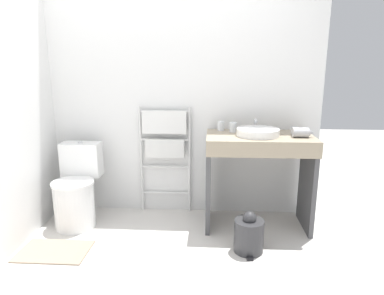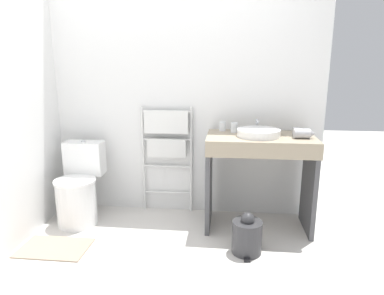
{
  "view_description": "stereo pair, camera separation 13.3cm",
  "coord_description": "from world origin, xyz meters",
  "px_view_note": "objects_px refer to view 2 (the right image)",
  "views": [
    {
      "loc": [
        0.33,
        -1.96,
        1.49
      ],
      "look_at": [
        0.16,
        0.93,
        0.77
      ],
      "focal_mm": 32.0,
      "sensor_mm": 36.0,
      "label": 1
    },
    {
      "loc": [
        0.47,
        -1.95,
        1.49
      ],
      "look_at": [
        0.16,
        0.93,
        0.77
      ],
      "focal_mm": 32.0,
      "sensor_mm": 36.0,
      "label": 2
    }
  ],
  "objects_px": {
    "cup_near_edge": "(234,128)",
    "trash_bin": "(247,236)",
    "cup_near_wall": "(222,126)",
    "towel_radiator": "(167,139)",
    "hair_dryer": "(303,133)",
    "toilet": "(79,190)",
    "sink_basin": "(259,133)"
  },
  "relations": [
    {
      "from": "toilet",
      "to": "hair_dryer",
      "type": "bearing_deg",
      "value": 0.02
    },
    {
      "from": "sink_basin",
      "to": "hair_dryer",
      "type": "xyz_separation_m",
      "value": [
        0.36,
        -0.03,
        0.01
      ]
    },
    {
      "from": "toilet",
      "to": "cup_near_edge",
      "type": "xyz_separation_m",
      "value": [
        1.45,
        0.19,
        0.6
      ]
    },
    {
      "from": "towel_radiator",
      "to": "cup_near_wall",
      "type": "bearing_deg",
      "value": -6.82
    },
    {
      "from": "hair_dryer",
      "to": "cup_near_edge",
      "type": "bearing_deg",
      "value": 161.87
    },
    {
      "from": "toilet",
      "to": "cup_near_edge",
      "type": "relative_size",
      "value": 8.5
    },
    {
      "from": "cup_near_edge",
      "to": "trash_bin",
      "type": "height_order",
      "value": "cup_near_edge"
    },
    {
      "from": "sink_basin",
      "to": "towel_radiator",
      "type": "bearing_deg",
      "value": 161.69
    },
    {
      "from": "sink_basin",
      "to": "trash_bin",
      "type": "bearing_deg",
      "value": -101.9
    },
    {
      "from": "hair_dryer",
      "to": "towel_radiator",
      "type": "bearing_deg",
      "value": 165.59
    },
    {
      "from": "hair_dryer",
      "to": "toilet",
      "type": "bearing_deg",
      "value": -179.98
    },
    {
      "from": "toilet",
      "to": "towel_radiator",
      "type": "bearing_deg",
      "value": 21.66
    },
    {
      "from": "cup_near_edge",
      "to": "trash_bin",
      "type": "bearing_deg",
      "value": -78.92
    },
    {
      "from": "toilet",
      "to": "cup_near_wall",
      "type": "bearing_deg",
      "value": 10.58
    },
    {
      "from": "trash_bin",
      "to": "toilet",
      "type": "bearing_deg",
      "value": 165.44
    },
    {
      "from": "toilet",
      "to": "cup_near_edge",
      "type": "bearing_deg",
      "value": 7.39
    },
    {
      "from": "cup_near_wall",
      "to": "cup_near_edge",
      "type": "relative_size",
      "value": 0.96
    },
    {
      "from": "sink_basin",
      "to": "hair_dryer",
      "type": "bearing_deg",
      "value": -4.63
    },
    {
      "from": "cup_near_wall",
      "to": "toilet",
      "type": "bearing_deg",
      "value": -169.42
    },
    {
      "from": "cup_near_edge",
      "to": "trash_bin",
      "type": "distance_m",
      "value": 0.98
    },
    {
      "from": "cup_near_wall",
      "to": "trash_bin",
      "type": "height_order",
      "value": "cup_near_wall"
    },
    {
      "from": "cup_near_wall",
      "to": "trash_bin",
      "type": "relative_size",
      "value": 0.25
    },
    {
      "from": "cup_near_wall",
      "to": "towel_radiator",
      "type": "bearing_deg",
      "value": 173.18
    },
    {
      "from": "toilet",
      "to": "cup_near_wall",
      "type": "distance_m",
      "value": 1.49
    },
    {
      "from": "cup_near_wall",
      "to": "hair_dryer",
      "type": "relative_size",
      "value": 0.48
    },
    {
      "from": "towel_radiator",
      "to": "cup_near_edge",
      "type": "distance_m",
      "value": 0.69
    },
    {
      "from": "toilet",
      "to": "sink_basin",
      "type": "distance_m",
      "value": 1.76
    },
    {
      "from": "towel_radiator",
      "to": "cup_near_wall",
      "type": "distance_m",
      "value": 0.57
    },
    {
      "from": "toilet",
      "to": "cup_near_wall",
      "type": "relative_size",
      "value": 8.88
    },
    {
      "from": "hair_dryer",
      "to": "trash_bin",
      "type": "xyz_separation_m",
      "value": [
        -0.46,
        -0.41,
        -0.77
      ]
    },
    {
      "from": "towel_radiator",
      "to": "cup_near_wall",
      "type": "relative_size",
      "value": 12.63
    },
    {
      "from": "cup_near_wall",
      "to": "hair_dryer",
      "type": "xyz_separation_m",
      "value": [
        0.68,
        -0.25,
        -0.0
      ]
    }
  ]
}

